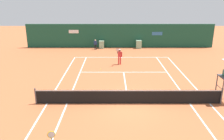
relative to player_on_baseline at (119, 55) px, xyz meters
The scene contains 6 objects.
ground_plane 8.38m from the player_on_baseline, 87.90° to the right, with size 80.00×80.00×0.01m.
tennis_net 8.91m from the player_on_baseline, 88.04° to the right, with size 12.10×0.10×1.07m.
sponsor_back_wall 8.11m from the player_on_baseline, 87.78° to the left, with size 25.00×1.02×3.14m.
player_on_baseline is the anchor object (origin of this frame).
ball_kid_left_post 7.38m from the player_on_baseline, 113.30° to the left, with size 0.43×0.21×1.31m.
tennis_ball_by_sideline 2.60m from the player_on_baseline, 138.93° to the right, with size 0.07×0.07×0.07m, color #CCE033.
Camera 1 is at (-1.07, -13.44, 6.69)m, focal length 36.58 mm.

